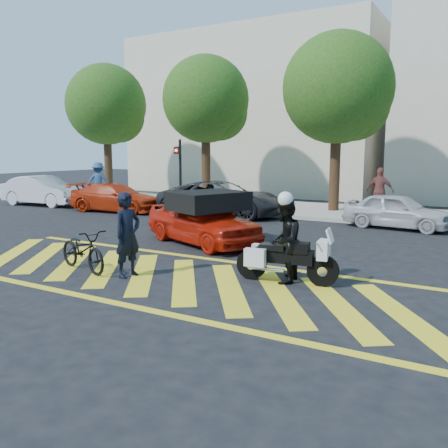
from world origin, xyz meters
The scene contains 19 objects.
ground centered at (0.00, 0.00, 0.00)m, with size 90.00×90.00×0.00m, color black.
sidewalk centered at (0.00, 12.00, 0.07)m, with size 60.00×5.00×0.15m, color #9E998E.
crosswalk centered at (-0.04, 0.00, 0.00)m, with size 12.33×4.00×0.01m.
building_left centered at (-8.00, 21.00, 5.00)m, with size 16.00×8.00×10.00m, color beige.
tree_far_left centered at (-12.87, 12.06, 5.05)m, with size 4.40×4.40×7.41m.
tree_left centered at (-6.37, 12.06, 4.99)m, with size 4.20×4.20×7.26m.
tree_center centered at (0.13, 12.06, 5.10)m, with size 4.60×4.60×7.56m.
signal_pole centered at (-6.50, 9.74, 1.92)m, with size 0.28×0.43×3.20m.
officer_bike centered at (-0.68, -0.38, 0.91)m, with size 0.67×0.44×1.83m, color black.
bicycle centered at (-1.90, -0.52, 0.48)m, with size 0.64×1.82×0.96m, color black.
police_motorcycle centered at (2.42, 0.87, 0.51)m, with size 2.13×0.77×0.94m.
officer_moto centered at (2.41, 0.87, 0.87)m, with size 0.84×0.66×1.74m, color black.
red_convertible centered at (-1.27, 3.50, 0.70)m, with size 1.66×4.12×1.40m, color #B71808.
parked_far_left centered at (-13.40, 7.80, 0.73)m, with size 1.54×4.41×1.45m, color silver.
parked_left centered at (-8.60, 7.80, 0.62)m, with size 1.75×4.30×1.25m, color #B7290B.
parked_mid_left centered at (-3.76, 8.87, 0.73)m, with size 2.41×5.23×1.45m, color black.
parked_mid_right centered at (3.12, 9.20, 0.62)m, with size 1.46×3.63×1.24m, color #B2B3B7.
pedestrian_left centered at (-11.82, 10.00, 1.13)m, with size 1.26×0.72×1.95m, color #2E4D7E.
pedestrian_right centered at (2.01, 11.56, 1.09)m, with size 1.10×0.46×1.88m, color brown.
Camera 1 is at (6.10, -7.97, 2.70)m, focal length 38.00 mm.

